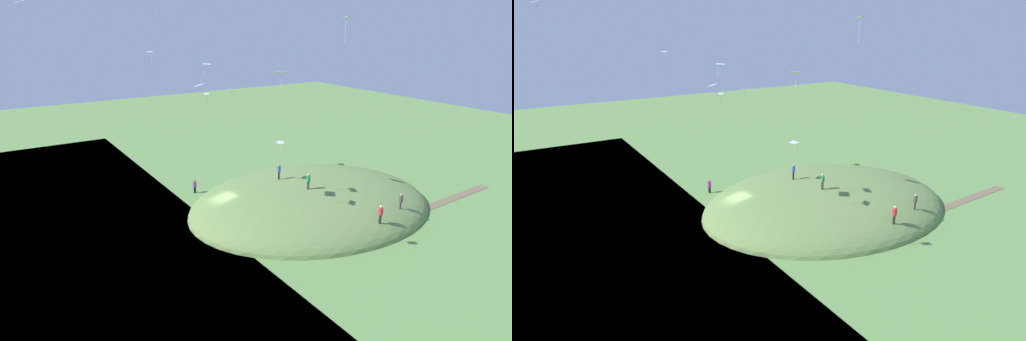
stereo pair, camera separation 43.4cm
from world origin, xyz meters
The scene contains 18 objects.
ground_plane centered at (0.00, 0.00, 0.00)m, with size 160.00×160.00×0.00m, color #628E47.
grass_hill centered at (9.64, -3.20, 0.00)m, with size 28.65×22.63×5.75m, color olive.
dirt_path centered at (25.20, -10.61, 0.02)m, with size 13.67×1.10×0.04m, color #716048.
person_on_hilltop centered at (7.86, -4.73, 3.93)m, with size 0.53×0.53×1.76m.
person_near_shore centered at (10.10, -12.84, 2.67)m, with size 0.53×0.53×1.86m.
person_walking_path centered at (0.18, 7.34, 1.03)m, with size 0.46×0.46×1.66m.
person_with_child centered at (7.16, -0.35, 3.90)m, with size 0.51×0.51×1.81m.
person_watching_kites centered at (14.27, -11.71, 2.66)m, with size 0.47×0.47×1.61m.
kite_0 centered at (-14.90, 14.12, 21.64)m, with size 0.91×1.20×1.50m.
kite_1 centered at (-5.56, 3.33, 16.82)m, with size 0.84×0.84×2.08m.
kite_2 centered at (-2.46, -2.36, 16.13)m, with size 1.11×1.25×1.16m.
kite_3 centered at (-4.15, -10.03, 14.95)m, with size 1.00×0.94×1.52m.
kite_4 centered at (6.32, -1.51, 14.74)m, with size 1.39×1.23×2.17m.
kite_5 centered at (-3.42, -2.69, 14.37)m, with size 1.36×1.39×1.51m.
kite_7 centered at (-0.62, 1.77, 12.73)m, with size 1.00×1.14×1.48m.
kite_8 centered at (6.27, -10.70, 19.89)m, with size 0.75×0.60×2.07m.
kite_9 centered at (-0.86, 13.91, 22.10)m, with size 1.14×1.27×2.10m.
kite_11 centered at (2.57, -6.88, 9.18)m, with size 1.11×1.01×1.41m.
Camera 2 is at (-20.10, -39.02, 19.83)m, focal length 31.04 mm.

